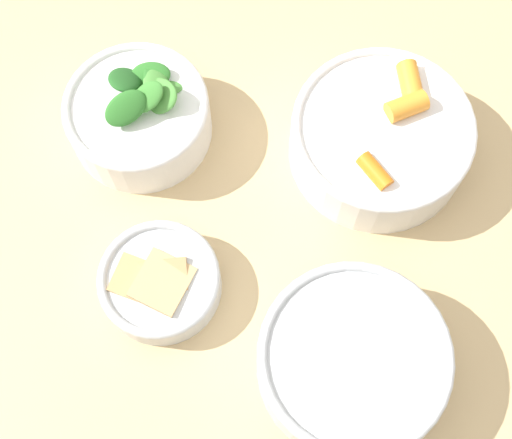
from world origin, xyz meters
TOP-DOWN VIEW (x-y plane):
  - ground_plane at (0.00, 0.00)m, footprint 10.00×10.00m
  - dining_table at (0.00, 0.00)m, footprint 1.31×0.93m
  - bowl_carrots at (-0.12, 0.10)m, footprint 0.19×0.19m
  - bowl_greens at (-0.07, -0.16)m, footprint 0.16×0.16m
  - bowl_beans_hotdog at (0.12, 0.13)m, footprint 0.18×0.18m
  - bowl_cookies at (0.10, -0.07)m, footprint 0.12×0.12m

SIDE VIEW (x-z plane):
  - ground_plane at x=0.00m, z-range 0.00..0.00m
  - dining_table at x=0.00m, z-range 0.27..1.02m
  - bowl_cookies at x=0.10m, z-range 0.75..0.79m
  - bowl_beans_hotdog at x=0.12m, z-range 0.75..0.81m
  - bowl_greens at x=-0.07m, z-range 0.74..0.83m
  - bowl_carrots at x=-0.12m, z-range 0.74..0.82m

